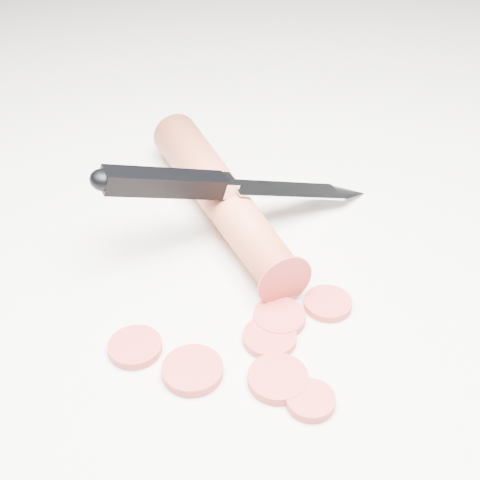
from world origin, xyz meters
TOP-DOWN VIEW (x-y plane):
  - ground at (0.00, 0.00)m, footprint 2.40×2.40m
  - carrot at (0.06, 0.06)m, footprint 0.08×0.22m
  - carrot_slice_0 at (-0.07, -0.02)m, footprint 0.03×0.03m
  - carrot_slice_1 at (-0.01, -0.10)m, footprint 0.04×0.04m
  - carrot_slice_2 at (0.05, -0.07)m, footprint 0.03×0.03m
  - carrot_slice_3 at (-0.01, -0.12)m, footprint 0.03×0.03m
  - carrot_slice_4 at (0.02, -0.06)m, footprint 0.03×0.03m
  - carrot_slice_5 at (-0.05, -0.06)m, footprint 0.04×0.04m
  - carrot_slice_6 at (0.00, -0.07)m, footprint 0.03×0.03m
  - kitchen_knife at (0.06, 0.04)m, footprint 0.23×0.08m

SIDE VIEW (x-z plane):
  - ground at x=0.00m, z-range 0.00..0.00m
  - carrot_slice_6 at x=0.00m, z-range 0.00..0.01m
  - carrot_slice_2 at x=0.05m, z-range 0.00..0.01m
  - carrot_slice_3 at x=-0.01m, z-range 0.00..0.01m
  - carrot_slice_0 at x=-0.07m, z-range 0.00..0.01m
  - carrot_slice_4 at x=0.02m, z-range 0.00..0.01m
  - carrot_slice_1 at x=-0.01m, z-range 0.00..0.01m
  - carrot_slice_5 at x=-0.05m, z-range 0.00..0.01m
  - carrot at x=0.06m, z-range 0.00..0.04m
  - kitchen_knife at x=0.06m, z-range 0.00..0.08m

